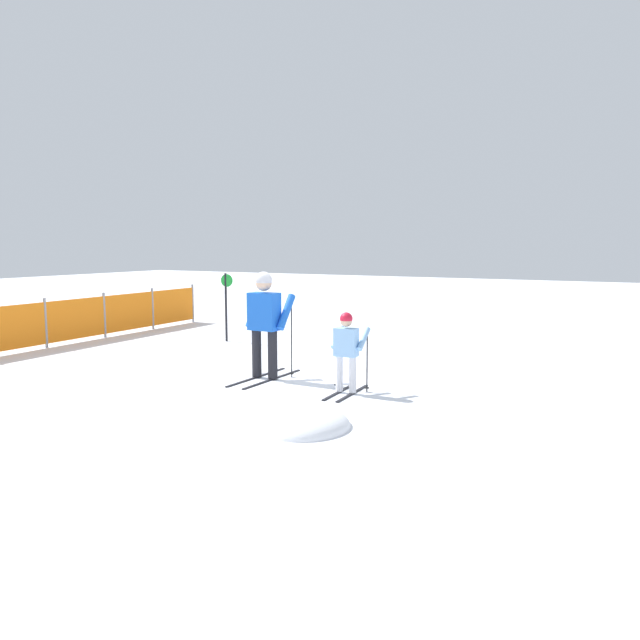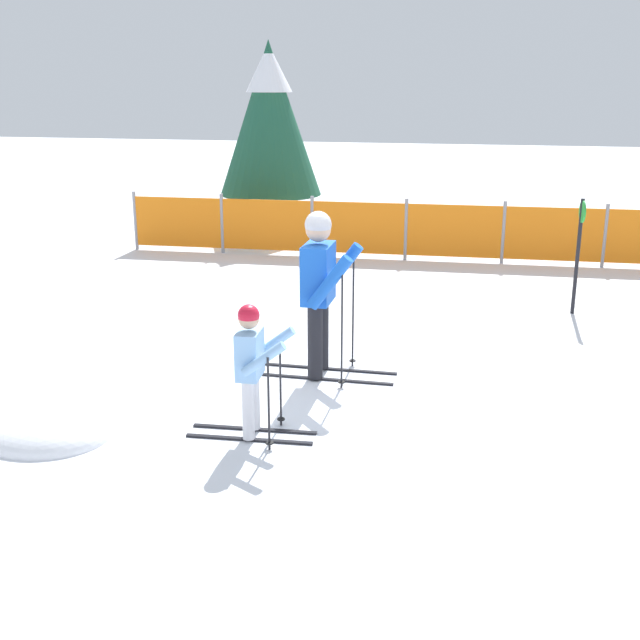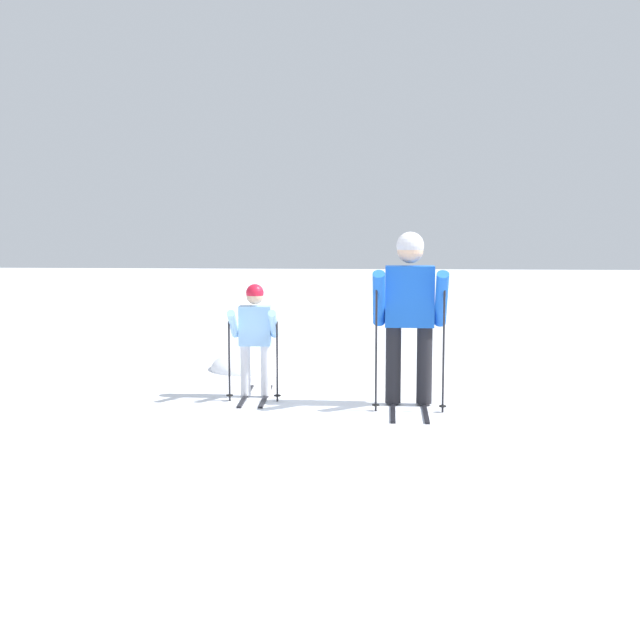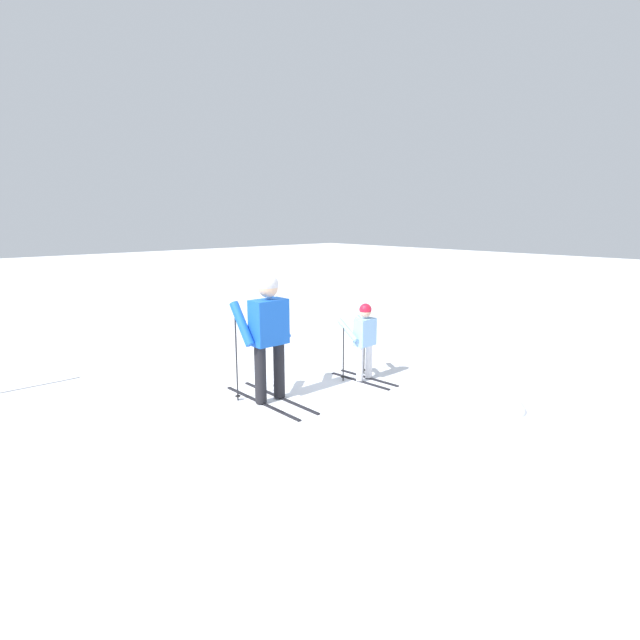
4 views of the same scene
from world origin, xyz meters
name	(u,v)px [view 2 (image 2 of 4)]	position (x,y,z in m)	size (l,w,h in m)	color
ground_plane	(329,372)	(0.00, 0.00, 0.00)	(60.00, 60.00, 0.00)	white
skier_adult	(320,280)	(-0.08, -0.07, 1.02)	(1.62, 0.72, 1.72)	black
skier_child	(252,360)	(-0.34, -1.65, 0.69)	(1.12, 0.56, 1.18)	black
safety_fence	(406,229)	(0.24, 5.57, 0.52)	(9.68, 0.31, 1.04)	gray
conifer_far	(270,116)	(-2.60, 7.44, 2.25)	(1.96, 1.96, 3.65)	#4C3823
trail_marker	(579,244)	(2.72, 2.79, 0.93)	(0.06, 0.28, 1.51)	black
snow_mound	(47,435)	(-2.11, -2.00, 0.00)	(1.15, 0.98, 0.46)	white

